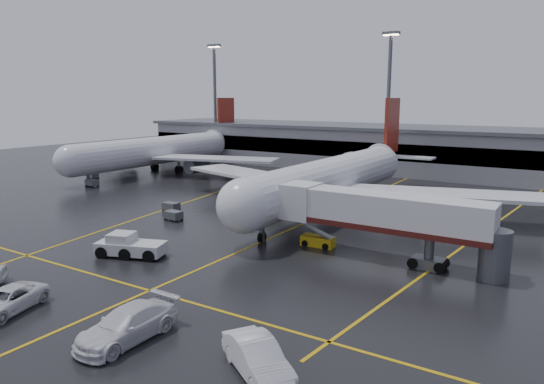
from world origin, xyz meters
The scene contains 21 objects.
ground centered at (0.00, 0.00, 0.00)m, with size 220.00×220.00×0.00m, color black.
apron_line_centre centered at (0.00, 0.00, 0.01)m, with size 0.25×90.00×0.02m, color gold.
apron_line_stop centered at (0.00, -22.00, 0.01)m, with size 60.00×0.25×0.02m, color gold.
apron_line_left centered at (-20.00, 10.00, 0.01)m, with size 0.25×70.00×0.02m, color gold.
apron_line_right centered at (18.00, 10.00, 0.01)m, with size 0.25×70.00×0.02m, color gold.
terminal centered at (0.00, 47.93, 4.32)m, with size 122.00×19.00×8.60m.
light_mast_left centered at (-45.00, 42.00, 14.47)m, with size 3.00×1.20×25.45m.
light_mast_mid centered at (-5.00, 42.00, 14.47)m, with size 3.00×1.20×25.45m.
main_airliner centered at (0.00, 9.70, 4.21)m, with size 48.80×45.60×14.10m.
second_airliner centered at (-42.00, 21.70, 4.21)m, with size 48.80×45.60×14.10m.
jet_bridge centered at (11.87, -6.00, 3.93)m, with size 19.90×3.40×6.05m.
pushback_tractor centered at (-7.59, -17.11, 0.87)m, with size 6.56×4.41×2.18m.
belt_loader centered at (5.32, -5.30, 0.50)m, with size 3.27×1.64×2.03m.
service_van_a centered at (-5.26, -29.73, 0.80)m, with size 2.66×5.76×1.60m, color silver.
service_van_b centered at (4.51, -28.08, 0.96)m, with size 2.70×6.64×1.93m, color silver.
service_van_c centered at (13.03, -27.05, 0.93)m, with size 1.96×5.63×1.85m, color white.
baggage_cart_a centered at (-13.48, -5.23, 0.63)m, with size 2.10×1.47×1.12m.
baggage_cart_b centered at (-17.03, -1.90, 0.63)m, with size 2.02×1.33×1.12m.
baggage_cart_c centered at (-12.58, 6.41, 0.63)m, with size 2.18×1.60×1.12m.
baggage_cart_d centered at (-46.77, 9.77, 0.63)m, with size 2.33×1.91×1.12m.
baggage_cart_e centered at (-40.19, 4.30, 0.63)m, with size 2.10×1.46×1.12m.
Camera 1 is at (26.19, -46.41, 14.02)m, focal length 32.85 mm.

